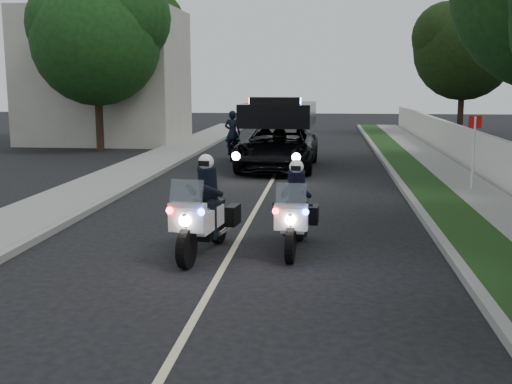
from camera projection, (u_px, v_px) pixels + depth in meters
ground at (175, 353)px, 7.58m from camera, size 120.00×120.00×0.00m
curb_right at (412, 201)px, 16.91m from camera, size 0.20×60.00×0.15m
grass_verge at (439, 201)px, 16.83m from camera, size 1.20×60.00×0.16m
sidewalk_right at (489, 202)px, 16.69m from camera, size 1.40×60.00×0.16m
curb_left at (117, 195)px, 17.81m from camera, size 0.20×60.00×0.15m
sidewalk_left at (79, 194)px, 17.93m from camera, size 2.00×60.00×0.16m
building_far at (105, 77)px, 33.53m from camera, size 8.00×6.00×7.00m
lane_marking at (261, 200)px, 17.37m from camera, size 0.12×50.00×0.01m
police_moto_left at (205, 254)px, 11.96m from camera, size 1.08×2.32×1.90m
police_moto_right at (295, 250)px, 12.24m from camera, size 0.82×2.10×1.76m
police_suv at (278, 169)px, 23.75m from camera, size 2.92×6.03×2.89m
bicycle at (233, 160)px, 26.44m from camera, size 0.78×1.86×0.95m
cyclist at (233, 160)px, 26.44m from camera, size 0.73×0.53×1.87m
sign_post at (471, 194)px, 18.39m from camera, size 0.44×0.44×2.36m
tree_right_e at (459, 136)px, 38.29m from camera, size 6.60×6.60×9.92m
tree_left_near at (101, 151)px, 29.76m from camera, size 6.61×6.61×9.91m
tree_left_far at (126, 140)px, 35.80m from camera, size 6.94×6.94×10.08m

